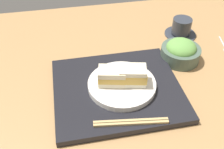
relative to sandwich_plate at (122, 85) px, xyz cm
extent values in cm
cube|color=tan|center=(1.76, 7.47, -4.39)|extent=(140.00, 100.00, 3.00)
cube|color=black|center=(-1.33, 0.25, -1.87)|extent=(37.16, 32.67, 2.03)
cylinder|color=white|center=(0.00, 0.00, 0.00)|extent=(19.99, 19.99, 1.71)
cube|color=beige|center=(-2.89, 0.49, 1.65)|extent=(8.60, 6.71, 1.58)
cube|color=gold|center=(-2.89, 0.49, 3.37)|extent=(8.63, 6.78, 1.87)
cube|color=beige|center=(-2.89, 0.49, 5.09)|extent=(8.60, 6.71, 1.58)
cube|color=#EFE5C1|center=(2.89, -0.49, 1.53)|extent=(8.60, 6.71, 1.35)
cube|color=gold|center=(2.89, -0.49, 3.56)|extent=(9.04, 6.87, 2.69)
cube|color=#EFE5C1|center=(2.89, -0.49, 5.58)|extent=(8.60, 6.71, 1.35)
cylinder|color=#4C6051|center=(22.92, 11.58, -0.48)|extent=(13.16, 13.16, 4.81)
ellipsoid|color=#6BA84C|center=(22.92, 11.58, 1.92)|extent=(10.03, 10.03, 5.51)
cube|color=tan|center=(-0.73, -14.12, -0.51)|extent=(19.32, 3.22, 0.70)
cube|color=tan|center=(-0.61, -13.22, -0.51)|extent=(19.32, 3.22, 0.70)
cylinder|color=#333842|center=(29.29, 26.43, -2.49)|extent=(12.02, 12.02, 0.80)
cylinder|color=#333842|center=(29.29, 26.43, 0.89)|extent=(7.17, 7.17, 5.94)
cylinder|color=black|center=(29.29, 26.43, 3.46)|extent=(6.59, 6.59, 0.40)
torus|color=#333842|center=(28.90, 30.59, 0.89)|extent=(1.18, 4.18, 4.13)
cube|color=silver|center=(42.54, 17.57, -2.64)|extent=(2.40, 8.97, 0.50)
camera|label=1|loc=(-13.94, -55.78, 53.94)|focal=43.06mm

